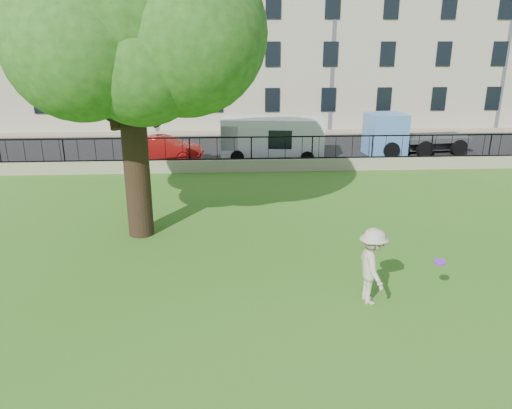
{
  "coord_description": "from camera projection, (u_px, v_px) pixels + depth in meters",
  "views": [
    {
      "loc": [
        -1.12,
        -11.9,
        6.37
      ],
      "look_at": [
        -0.25,
        3.5,
        1.13
      ],
      "focal_mm": 35.0,
      "sensor_mm": 36.0,
      "label": 1
    }
  ],
  "objects": [
    {
      "name": "white_van",
      "position": [
        273.0,
        139.0,
        26.67
      ],
      "size": [
        5.56,
        2.67,
        2.25
      ],
      "primitive_type": "cube",
      "rotation": [
        0.0,
        0.0,
        -0.11
      ],
      "color": "silver",
      "rests_on": "street"
    },
    {
      "name": "man",
      "position": [
        372.0,
        266.0,
        12.27
      ],
      "size": [
        0.79,
        1.3,
        1.97
      ],
      "primitive_type": "imported",
      "rotation": [
        0.0,
        0.0,
        1.62
      ],
      "color": "#BFB59B",
      "rests_on": "ground"
    },
    {
      "name": "blue_truck",
      "position": [
        414.0,
        133.0,
        28.04
      ],
      "size": [
        5.7,
        2.58,
        2.31
      ],
      "primitive_type": "cube",
      "rotation": [
        0.0,
        0.0,
        0.12
      ],
      "color": "#5D93DB",
      "rests_on": "street"
    },
    {
      "name": "retaining_wall",
      "position": [
        251.0,
        165.0,
        24.6
      ],
      "size": [
        50.0,
        0.4,
        0.6
      ],
      "primitive_type": "cube",
      "color": "gray",
      "rests_on": "ground"
    },
    {
      "name": "ground",
      "position": [
        273.0,
        286.0,
        13.35
      ],
      "size": [
        120.0,
        120.0,
        0.0
      ],
      "primitive_type": "plane",
      "color": "#36731B",
      "rests_on": "ground"
    },
    {
      "name": "red_sedan",
      "position": [
        165.0,
        149.0,
        26.52
      ],
      "size": [
        4.11,
        1.91,
        1.3
      ],
      "primitive_type": "imported",
      "rotation": [
        0.0,
        0.0,
        1.43
      ],
      "color": "#B21715",
      "rests_on": "street"
    },
    {
      "name": "frisbee",
      "position": [
        440.0,
        262.0,
        12.18
      ],
      "size": [
        0.27,
        0.28,
        0.12
      ],
      "primitive_type": "cylinder",
      "rotation": [
        0.21,
        -0.14,
        -0.03
      ],
      "color": "purple"
    },
    {
      "name": "tree",
      "position": [
        120.0,
        12.0,
        14.67
      ],
      "size": [
        8.34,
        6.54,
        10.49
      ],
      "color": "black",
      "rests_on": "ground"
    },
    {
      "name": "street",
      "position": [
        248.0,
        150.0,
        29.14
      ],
      "size": [
        60.0,
        9.0,
        0.01
      ],
      "primitive_type": "cube",
      "color": "black",
      "rests_on": "ground"
    },
    {
      "name": "building_row",
      "position": [
        241.0,
        28.0,
        37.19
      ],
      "size": [
        56.4,
        10.4,
        13.8
      ],
      "color": "#BCB595",
      "rests_on": "ground"
    },
    {
      "name": "iron_railing",
      "position": [
        251.0,
        148.0,
        24.33
      ],
      "size": [
        50.0,
        0.05,
        1.13
      ],
      "color": "black",
      "rests_on": "retaining_wall"
    },
    {
      "name": "sidewalk",
      "position": [
        244.0,
        133.0,
        34.04
      ],
      "size": [
        60.0,
        1.4,
        0.12
      ],
      "primitive_type": "cube",
      "color": "gray",
      "rests_on": "ground"
    }
  ]
}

